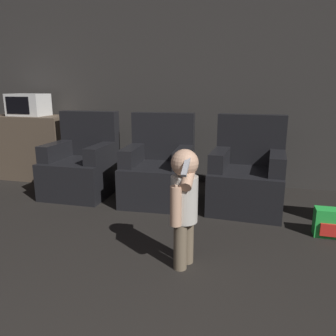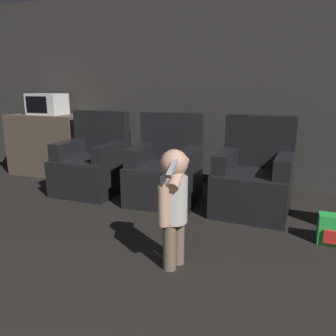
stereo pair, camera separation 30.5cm
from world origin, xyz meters
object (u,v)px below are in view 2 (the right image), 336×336
object	(u,v)px
armchair_left	(93,164)
armchair_middle	(166,171)
person_toddler	(174,200)
armchair_right	(254,179)
toy_backpack	(335,230)
microwave	(47,104)

from	to	relation	value
armchair_left	armchair_middle	bearing A→B (deg)	-0.33
person_toddler	armchair_right	bearing A→B (deg)	179.77
armchair_middle	toy_backpack	world-z (taller)	armchair_middle
armchair_middle	microwave	world-z (taller)	microwave
armchair_right	person_toddler	world-z (taller)	armchair_right
armchair_left	person_toddler	world-z (taller)	armchair_left
armchair_middle	armchair_right	world-z (taller)	same
person_toddler	toy_backpack	distance (m)	1.49
person_toddler	toy_backpack	world-z (taller)	person_toddler
armchair_middle	person_toddler	size ratio (longest dim) A/B	1.14
armchair_right	armchair_left	bearing A→B (deg)	-176.86
armchair_right	person_toddler	size ratio (longest dim) A/B	1.14
armchair_middle	microwave	size ratio (longest dim) A/B	1.93
armchair_left	microwave	size ratio (longest dim) A/B	1.93
person_toddler	toy_backpack	xyz separation A→B (m)	(1.18, 0.83, -0.40)
armchair_right	armchair_middle	bearing A→B (deg)	-176.85
armchair_middle	toy_backpack	xyz separation A→B (m)	(1.77, -0.58, -0.22)
armchair_middle	armchair_left	bearing A→B (deg)	176.51
microwave	armchair_right	bearing A→B (deg)	-9.82
toy_backpack	microwave	bearing A→B (deg)	163.88
armchair_left	armchair_middle	distance (m)	1.01
person_toddler	microwave	xyz separation A→B (m)	(-2.71, 1.95, 0.54)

